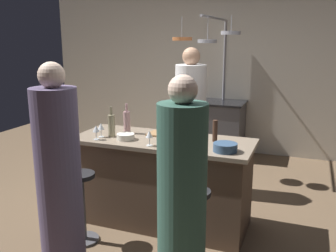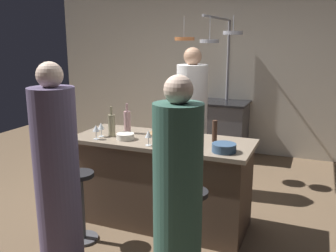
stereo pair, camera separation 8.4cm
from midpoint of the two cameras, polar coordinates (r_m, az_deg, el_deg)
ground_plane at (r=4.03m, az=-0.22°, el=-14.46°), size 9.00×9.00×0.00m
back_wall at (r=6.31m, az=9.85°, el=7.93°), size 6.40×0.16×2.60m
kitchen_island at (r=3.83m, az=-0.23°, el=-8.47°), size 1.80×0.72×0.90m
stove_range at (r=6.07m, az=8.70°, el=-0.42°), size 0.80×0.64×0.89m
chef at (r=4.57m, az=4.18°, el=-0.02°), size 0.37×0.37×1.77m
bar_stool_right at (r=3.17m, az=4.47°, el=-14.96°), size 0.28×0.28×0.68m
guest_right at (r=2.66m, az=2.42°, el=-11.43°), size 0.35×0.35×1.65m
bar_stool_left at (r=3.62m, az=-12.53°, el=-11.53°), size 0.28×0.28×0.68m
guest_left at (r=3.14m, az=-15.96°, el=-7.39°), size 0.36×0.36×1.71m
overhead_pot_rack at (r=5.32m, az=7.72°, el=11.21°), size 0.90×1.44×2.17m
potted_plant at (r=5.20m, az=-15.12°, el=-4.82°), size 0.36×0.36×0.52m
cutting_board at (r=3.84m, az=-0.02°, el=-1.26°), size 0.32×0.22×0.02m
pepper_mill at (r=3.61m, az=7.85°, el=-0.78°), size 0.05×0.05×0.21m
wine_bottle_rose at (r=3.92m, az=-5.68°, el=0.69°), size 0.07×0.07×0.32m
wine_bottle_amber at (r=3.42m, az=-0.21°, el=-1.12°), size 0.07×0.07×0.32m
wine_bottle_white at (r=3.80m, az=-8.04°, el=0.17°), size 0.07×0.07×0.31m
wine_glass_near_left_guest at (r=3.80m, az=-9.65°, el=-0.10°), size 0.07×0.07×0.15m
wine_glass_by_chef at (r=3.72m, az=-10.39°, el=-0.45°), size 0.07×0.07×0.15m
wine_glass_near_right_guest at (r=3.44m, az=-2.33°, el=-1.35°), size 0.07×0.07×0.15m
mixing_bowl_blue at (r=3.31m, az=9.32°, el=-3.32°), size 0.21×0.21×0.08m
mixing_bowl_ceramic at (r=3.69m, az=-5.93°, el=-1.60°), size 0.18×0.18×0.06m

